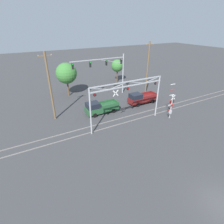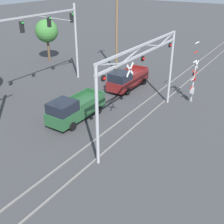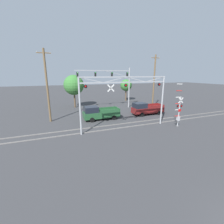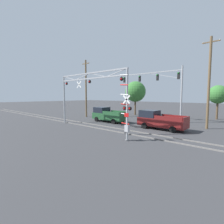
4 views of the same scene
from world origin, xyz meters
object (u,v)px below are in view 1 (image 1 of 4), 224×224
at_px(crossing_gantry, 127,94).
at_px(traffic_signal_span, 110,68).
at_px(pickup_truck_lead, 100,108).
at_px(utility_pole_left, 50,87).
at_px(background_tree_beyond_span, 117,66).
at_px(utility_pole_right, 147,68).
at_px(background_tree_far_left_verge, 66,73).
at_px(crossing_signal_mast, 171,107).
at_px(pickup_truck_following, 141,98).

distance_m(crossing_gantry, traffic_signal_span, 11.90).
height_order(pickup_truck_lead, utility_pole_left, utility_pole_left).
bearing_deg(background_tree_beyond_span, traffic_signal_span, -128.27).
bearing_deg(utility_pole_left, utility_pole_right, 6.37).
xyz_separation_m(background_tree_beyond_span, background_tree_far_left_verge, (-13.52, -3.58, 0.62)).
bearing_deg(background_tree_beyond_span, utility_pole_right, -83.65).
xyz_separation_m(crossing_signal_mast, traffic_signal_span, (-3.42, 13.10, 3.64)).
xyz_separation_m(traffic_signal_span, background_tree_far_left_verge, (-7.68, 3.83, -1.02)).
relative_size(utility_pole_right, background_tree_far_left_verge, 1.56).
relative_size(utility_pole_left, background_tree_far_left_verge, 1.52).
relative_size(traffic_signal_span, utility_pole_right, 1.05).
height_order(traffic_signal_span, utility_pole_left, utility_pole_left).
height_order(crossing_gantry, traffic_signal_span, traffic_signal_span).
height_order(traffic_signal_span, utility_pole_right, utility_pole_right).
bearing_deg(utility_pole_left, crossing_signal_mast, -27.88).
bearing_deg(crossing_signal_mast, crossing_gantry, 165.69).
distance_m(crossing_signal_mast, pickup_truck_following, 6.77).
xyz_separation_m(pickup_truck_lead, pickup_truck_following, (8.29, -0.03, 0.00)).
bearing_deg(crossing_signal_mast, pickup_truck_following, 94.02).
distance_m(crossing_signal_mast, traffic_signal_span, 14.02).
relative_size(pickup_truck_following, utility_pole_right, 0.53).
distance_m(background_tree_beyond_span, background_tree_far_left_verge, 14.00).
relative_size(pickup_truck_lead, background_tree_beyond_span, 1.00).
bearing_deg(pickup_truck_following, traffic_signal_span, 114.65).
xyz_separation_m(traffic_signal_span, utility_pole_left, (-12.32, -4.77, -0.44)).
bearing_deg(background_tree_far_left_verge, utility_pole_left, -118.38).
relative_size(traffic_signal_span, background_tree_far_left_verge, 1.64).
height_order(traffic_signal_span, background_tree_far_left_verge, traffic_signal_span).
relative_size(pickup_truck_following, background_tree_beyond_span, 1.00).
xyz_separation_m(crossing_signal_mast, background_tree_beyond_span, (2.43, 20.51, 2.00)).
bearing_deg(background_tree_far_left_verge, pickup_truck_lead, -77.14).
bearing_deg(pickup_truck_following, background_tree_far_left_verge, 136.04).
bearing_deg(utility_pole_right, crossing_signal_mast, -108.67).
relative_size(crossing_signal_mast, pickup_truck_lead, 1.03).
bearing_deg(crossing_gantry, pickup_truck_lead, 110.90).
xyz_separation_m(utility_pole_right, background_tree_beyond_span, (-1.12, 10.03, -1.33)).
bearing_deg(pickup_truck_lead, crossing_gantry, -69.10).
height_order(traffic_signal_span, pickup_truck_lead, traffic_signal_span).
bearing_deg(crossing_gantry, background_tree_beyond_span, 63.65).
bearing_deg(traffic_signal_span, background_tree_beyond_span, 51.73).
bearing_deg(crossing_signal_mast, traffic_signal_span, 104.61).
xyz_separation_m(crossing_gantry, pickup_truck_lead, (-1.90, 4.97, -3.70)).
relative_size(traffic_signal_span, pickup_truck_following, 1.98).
distance_m(crossing_gantry, crossing_signal_mast, 7.58).
distance_m(crossing_signal_mast, pickup_truck_lead, 11.08).
height_order(background_tree_beyond_span, background_tree_far_left_verge, background_tree_far_left_verge).
relative_size(pickup_truck_following, background_tree_far_left_verge, 0.83).
distance_m(crossing_gantry, pickup_truck_following, 8.88).
distance_m(traffic_signal_span, pickup_truck_lead, 9.53).
bearing_deg(pickup_truck_following, crossing_gantry, -142.35).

